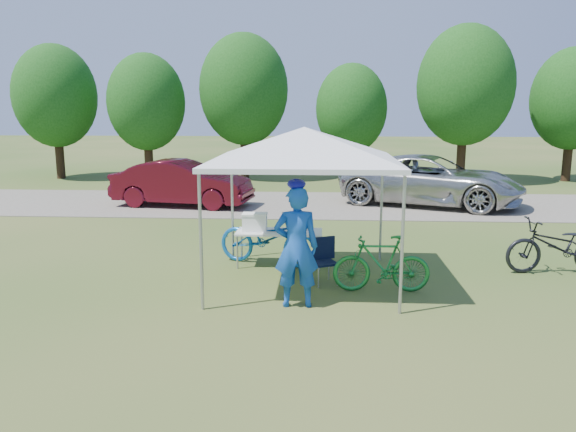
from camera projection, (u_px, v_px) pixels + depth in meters
The scene contains 14 objects.
ground at pixel (303, 281), 10.01m from camera, with size 100.00×100.00×0.00m, color #2D5119.
gravel_strip at pixel (312, 204), 17.85m from camera, with size 24.00×5.00×0.02m, color gray.
canopy at pixel (304, 131), 9.51m from camera, with size 4.53×4.53×3.00m.
treeline at pixel (308, 95), 23.11m from camera, with size 24.89×4.28×6.30m.
folding_table at pixel (279, 233), 10.93m from camera, with size 1.66×0.69×0.68m.
folding_chair at pixel (324, 256), 9.88m from camera, with size 0.54×0.57×0.80m.
cooler at pixel (255, 222), 10.91m from camera, with size 0.48×0.33×0.35m.
ice_cream_cup at pixel (295, 230), 10.85m from camera, with size 0.07×0.07×0.05m, color #F2F038.
cyclist at pixel (296, 247), 8.61m from camera, with size 0.69×0.45×1.89m, color #164FB5.
bike_blue at pixel (268, 238), 10.99m from camera, with size 0.72×2.07×1.09m, color #145FB2.
bike_green at pixel (382, 264), 9.37m from camera, with size 0.46×1.62×0.97m, color #1B7C31.
bike_dark at pixel (559, 246), 10.43m from camera, with size 0.69×1.97×1.03m, color black.
minivan at pixel (431, 180), 17.62m from camera, with size 2.58×5.60×1.56m, color #B7B7B2.
sedan at pixel (182, 183), 17.44m from camera, with size 1.50×4.30×1.42m, color #510D18.
Camera 1 is at (0.30, -9.60, 3.07)m, focal length 35.00 mm.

